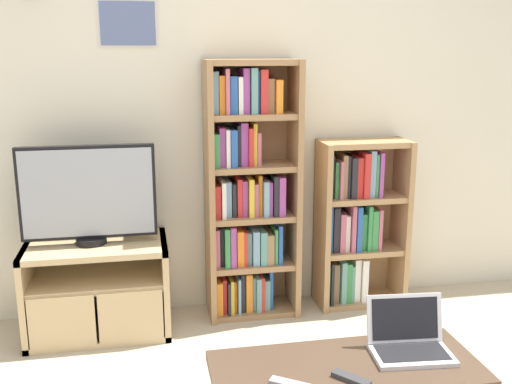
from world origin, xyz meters
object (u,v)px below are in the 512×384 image
object	(u,v)px
television	(88,195)
bookshelf_short	(355,223)
remote_far_from_laptop	(351,379)
tv_stand	(98,288)
coffee_table	(346,375)
bookshelf_tall	(248,193)
remote_near_laptop	(290,384)
laptop	(409,339)

from	to	relation	value
television	bookshelf_short	xyz separation A→B (m)	(1.69, 0.13, -0.31)
television	bookshelf_short	distance (m)	1.72
remote_far_from_laptop	television	bearing A→B (deg)	85.51
tv_stand	coffee_table	distance (m)	1.75
bookshelf_tall	bookshelf_short	distance (m)	0.77
television	coffee_table	xyz separation A→B (m)	(1.11, -1.37, -0.49)
remote_near_laptop	remote_far_from_laptop	world-z (taller)	same
tv_stand	coffee_table	xyz separation A→B (m)	(1.09, -1.36, 0.09)
coffee_table	remote_far_from_laptop	size ratio (longest dim) A/B	7.45
television	laptop	bearing A→B (deg)	-42.99
bookshelf_tall	remote_far_from_laptop	xyz separation A→B (m)	(0.12, -1.60, -0.37)
tv_stand	bookshelf_tall	size ratio (longest dim) A/B	0.51
remote_near_laptop	remote_far_from_laptop	xyz separation A→B (m)	(0.25, -0.01, 0.00)
laptop	remote_near_laptop	size ratio (longest dim) A/B	2.27
television	bookshelf_tall	bearing A→B (deg)	6.82
coffee_table	remote_far_from_laptop	xyz separation A→B (m)	(-0.02, -0.12, 0.06)
coffee_table	laptop	world-z (taller)	laptop
television	bookshelf_tall	distance (m)	0.97
coffee_table	laptop	size ratio (longest dim) A/B	3.14
bookshelf_tall	remote_near_laptop	world-z (taller)	bookshelf_tall
bookshelf_tall	remote_near_laptop	distance (m)	1.64
television	remote_far_from_laptop	size ratio (longest dim) A/B	5.18
laptop	remote_far_from_laptop	world-z (taller)	laptop
television	laptop	xyz separation A→B (m)	(1.41, -1.31, -0.38)
television	bookshelf_short	world-z (taller)	television
bookshelf_short	remote_far_from_laptop	xyz separation A→B (m)	(-0.60, -1.61, -0.13)
remote_near_laptop	bookshelf_tall	bearing A→B (deg)	-150.03
laptop	remote_far_from_laptop	xyz separation A→B (m)	(-0.32, -0.18, -0.05)
tv_stand	coffee_table	bearing A→B (deg)	-51.37
television	remote_near_laptop	xyz separation A→B (m)	(0.84, -1.48, -0.43)
tv_stand	remote_near_laptop	bearing A→B (deg)	-60.92
coffee_table	bookshelf_short	bearing A→B (deg)	68.86
remote_far_from_laptop	remote_near_laptop	bearing A→B (deg)	137.89
bookshelf_tall	tv_stand	bearing A→B (deg)	-172.35
remote_near_laptop	coffee_table	bearing A→B (deg)	146.60
bookshelf_tall	laptop	distance (m)	1.53
coffee_table	remote_near_laptop	world-z (taller)	remote_near_laptop
bookshelf_tall	coffee_table	world-z (taller)	bookshelf_tall
bookshelf_short	laptop	bearing A→B (deg)	-101.02
tv_stand	bookshelf_tall	xyz separation A→B (m)	(0.94, 0.13, 0.51)
television	remote_near_laptop	distance (m)	1.76
coffee_table	laptop	xyz separation A→B (m)	(0.30, 0.06, 0.10)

